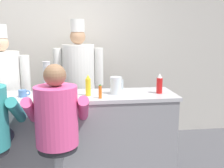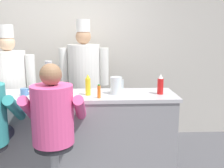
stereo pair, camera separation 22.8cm
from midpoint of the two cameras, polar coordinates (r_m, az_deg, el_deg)
name	(u,v)px [view 2 (the right image)]	position (r m, az deg, el deg)	size (l,w,h in m)	color
wall_back	(66,55)	(4.29, -8.58, 6.33)	(10.00, 0.06, 2.70)	beige
diner_counter	(54,136)	(3.17, -10.58, -11.13)	(2.84, 0.60, 1.01)	gray
ketchup_bottle_red	(160,85)	(3.04, 12.62, -0.16)	(0.07, 0.07, 0.23)	red
mustard_bottle_yellow	(88,85)	(2.92, -3.04, -0.33)	(0.06, 0.06, 0.24)	yellow
hot_sauce_bottle_orange	(99,92)	(2.79, -0.52, -1.67)	(0.04, 0.04, 0.15)	orange
water_pitcher_clear	(116,86)	(2.97, 3.11, -0.35)	(0.15, 0.13, 0.20)	silver
breakfast_plate	(64,93)	(3.02, -8.34, -1.93)	(0.25, 0.25, 0.05)	white
coffee_mug_blue	(25,92)	(3.05, -16.47, -1.64)	(0.13, 0.09, 0.08)	#4C7AB2
cup_stack_steel	(49,76)	(3.14, -11.55, 1.62)	(0.09, 0.09, 0.37)	#B7BABF
diner_seated_pink	(53,119)	(2.54, -10.12, -7.59)	(0.60, 0.59, 1.43)	#B2B5BA
cook_in_whites_near	(10,86)	(3.78, -19.75, -0.34)	(0.70, 0.45, 1.80)	#232328
cook_in_whites_far	(84,77)	(3.96, -4.45, 1.49)	(0.74, 0.47, 1.89)	#232328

